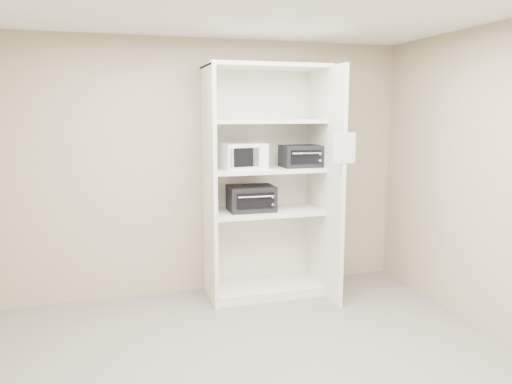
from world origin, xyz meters
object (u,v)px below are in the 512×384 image
object	(u,v)px
microwave	(243,156)
toaster_oven_lower	(251,198)
shelving_unit	(269,190)
toaster_oven_upper	(300,156)

from	to	relation	value
microwave	toaster_oven_lower	xyz separation A→B (m)	(0.09, 0.02, -0.45)
shelving_unit	microwave	size ratio (longest dim) A/B	5.57
shelving_unit	microwave	bearing A→B (deg)	-175.90
shelving_unit	toaster_oven_lower	size ratio (longest dim) A/B	5.11
shelving_unit	toaster_oven_lower	world-z (taller)	shelving_unit
microwave	toaster_oven_lower	size ratio (longest dim) A/B	0.92
shelving_unit	toaster_oven_lower	bearing A→B (deg)	-179.35
toaster_oven_upper	shelving_unit	bearing A→B (deg)	171.23
toaster_oven_lower	microwave	bearing A→B (deg)	-166.87
shelving_unit	toaster_oven_lower	distance (m)	0.22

